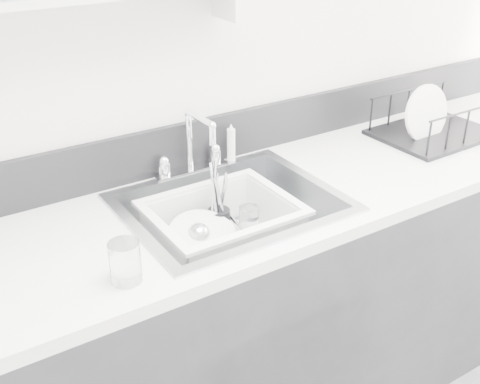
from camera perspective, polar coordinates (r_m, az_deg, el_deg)
counter_run at (r=2.07m, az=-0.77°, el=-12.36°), size 3.20×0.62×0.92m
backsplash at (r=2.01m, az=-5.40°, el=4.36°), size 3.20×0.02×0.16m
sink at (r=1.85m, az=-0.84°, el=-3.52°), size 0.64×0.52×0.20m
faucet at (r=1.97m, az=-4.65°, el=3.33°), size 0.26×0.18×0.23m
side_sprayer at (r=2.05m, az=-0.85°, el=4.67°), size 0.03×0.03×0.14m
wash_tub at (r=1.84m, az=-1.67°, el=-3.59°), size 0.52×0.47×0.17m
plate_stack at (r=1.84m, az=-3.24°, el=-5.10°), size 0.27×0.26×0.10m
utensil_cup at (r=1.92m, az=-2.02°, el=-2.63°), size 0.07×0.07×0.24m
ladle at (r=1.85m, az=-1.74°, el=-4.31°), size 0.31×0.19×0.08m
tumbler_in_tub at (r=1.92m, az=0.87°, el=-2.75°), size 0.09×0.09×0.10m
tumbler_counter at (r=1.47m, az=-10.84°, el=-6.55°), size 0.10×0.10×0.11m
dish_rack at (r=2.39m, az=18.06°, el=6.84°), size 0.44×0.33×0.15m
bowl_small at (r=1.87m, az=3.24°, el=-4.99°), size 0.13×0.13×0.03m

